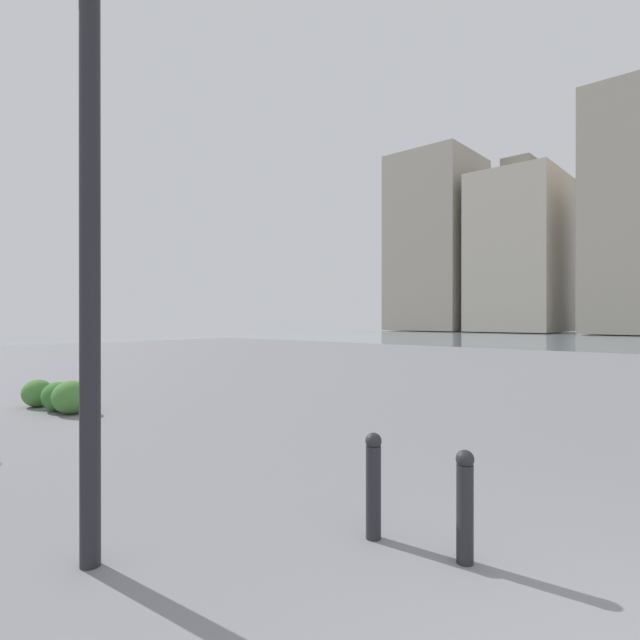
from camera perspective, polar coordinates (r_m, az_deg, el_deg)
building_annex at (r=74.89m, az=21.96°, el=7.09°), size 10.92×13.85×23.66m
building_highrise at (r=80.01m, az=13.21°, el=8.41°), size 11.68×13.02×26.46m
lamppost at (r=4.02m, az=-24.80°, el=17.07°), size 0.98×0.28×4.42m
bollard_near at (r=3.91m, az=16.22°, el=-19.53°), size 0.13×0.13×0.80m
bollard_mid at (r=4.16m, az=6.12°, el=-18.06°), size 0.13×0.13×0.84m
shrub_low at (r=10.70m, az=-27.71°, el=-7.73°), size 0.64×0.58×0.55m
shrub_round at (r=11.39m, az=-29.55°, el=-7.27°), size 0.63×0.57×0.54m
shrub_wide at (r=10.26m, az=-26.56°, el=-7.89°), size 0.71×0.64×0.61m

